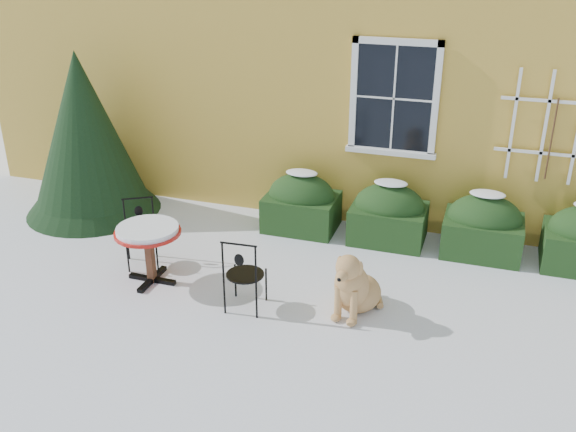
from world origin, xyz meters
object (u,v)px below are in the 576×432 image
(patio_chair_near, at_px, (244,274))
(bistro_table, at_px, (148,236))
(patio_chair_far, at_px, (141,233))
(dog, at_px, (354,287))
(evergreen_shrub, at_px, (87,150))

(patio_chair_near, bearing_deg, bistro_table, -13.03)
(patio_chair_near, relative_size, patio_chair_far, 1.05)
(patio_chair_far, distance_m, dog, 2.98)
(bistro_table, bearing_deg, patio_chair_near, -9.44)
(evergreen_shrub, bearing_deg, patio_chair_far, -38.86)
(dog, bearing_deg, bistro_table, -166.30)
(patio_chair_far, height_order, dog, patio_chair_far)
(bistro_table, distance_m, patio_chair_near, 1.40)
(patio_chair_near, bearing_deg, evergreen_shrub, -33.73)
(patio_chair_far, relative_size, dog, 0.98)
(evergreen_shrub, relative_size, dog, 2.78)
(patio_chair_near, height_order, patio_chair_far, patio_chair_near)
(evergreen_shrub, xyz_separation_m, bistro_table, (2.00, -1.73, -0.38))
(dog, bearing_deg, patio_chair_far, -174.40)
(patio_chair_far, bearing_deg, dog, -36.91)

